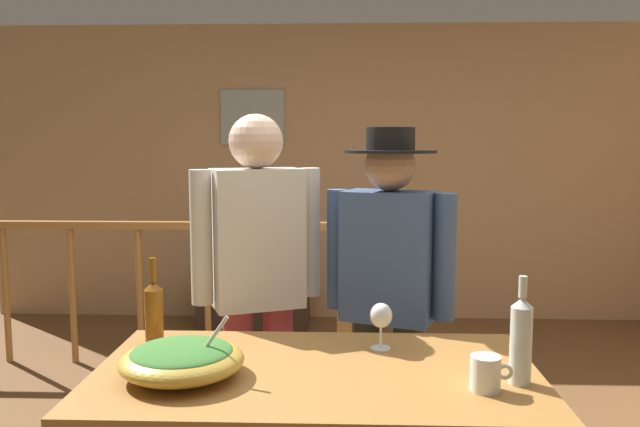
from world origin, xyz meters
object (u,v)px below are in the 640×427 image
wine_bottle_amber (154,311)px  person_standing_left (257,273)px  wine_glass (381,317)px  person_standing_right (389,282)px  flat_screen_tv (253,245)px  serving_table (316,392)px  framed_picture (253,117)px  wine_bottle_clear (521,339)px  mug_white (486,373)px  tv_console (254,300)px  stair_railing (203,273)px  salad_bowl (182,359)px

wine_bottle_amber → person_standing_left: person_standing_left is taller
wine_glass → person_standing_right: (0.06, 0.48, 0.02)m
flat_screen_tv → serving_table: 3.20m
flat_screen_tv → framed_picture: bearing=96.5°
wine_bottle_clear → mug_white: 0.16m
tv_console → person_standing_left: person_standing_left is taller
tv_console → wine_glass: size_ratio=5.38×
framed_picture → mug_white: (1.19, -3.61, -0.87)m
stair_railing → salad_bowl: size_ratio=7.46×
framed_picture → wine_glass: framed_picture is taller
salad_bowl → wine_bottle_clear: wine_bottle_clear is taller
framed_picture → serving_table: (0.68, -3.45, -1.00)m
framed_picture → wine_bottle_clear: (1.31, -3.56, -0.79)m
salad_bowl → flat_screen_tv: bearing=94.1°
tv_console → person_standing_left: (0.37, -2.48, 0.75)m
wine_bottle_clear → salad_bowl: bearing=179.0°
serving_table → person_standing_left: bearing=112.3°
framed_picture → salad_bowl: (0.27, -3.54, -0.87)m
tv_console → wine_glass: bearing=-73.7°
wine_bottle_amber → salad_bowl: bearing=-60.1°
person_standing_left → person_standing_right: person_standing_left is taller
tv_console → person_standing_right: bearing=-69.5°
person_standing_left → flat_screen_tv: bearing=-102.9°
framed_picture → tv_console: framed_picture is taller
stair_railing → mug_white: (1.38, -2.42, 0.22)m
wine_bottle_clear → person_standing_right: person_standing_right is taller
tv_console → flat_screen_tv: (0.00, -0.03, 0.46)m
mug_white → person_standing_right: person_standing_right is taller
stair_railing → wine_bottle_amber: (0.27, -2.03, 0.29)m
serving_table → person_standing_left: 0.78m
mug_white → serving_table: bearing=162.6°
wine_bottle_clear → person_standing_right: size_ratio=0.21×
wine_bottle_amber → framed_picture: bearing=91.5°
framed_picture → flat_screen_tv: size_ratio=0.98×
wine_bottle_amber → person_standing_right: size_ratio=0.20×
tv_console → salad_bowl: salad_bowl is taller
stair_railing → mug_white: 2.79m
stair_railing → serving_table: (0.87, -2.26, 0.09)m
salad_bowl → mug_white: size_ratio=3.09×
serving_table → wine_bottle_amber: wine_bottle_amber is taller
tv_console → wine_bottle_amber: size_ratio=2.81×
mug_white → stair_railing: bearing=119.7°
wine_glass → person_standing_left: person_standing_left is taller
wine_bottle_clear → mug_white: size_ratio=2.66×
serving_table → wine_bottle_clear: 0.67m
mug_white → framed_picture: bearing=108.3°
serving_table → person_standing_right: person_standing_right is taller
flat_screen_tv → person_standing_left: bearing=-81.5°
tv_console → mug_white: bearing=-70.8°
stair_railing → serving_table: size_ratio=2.02×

